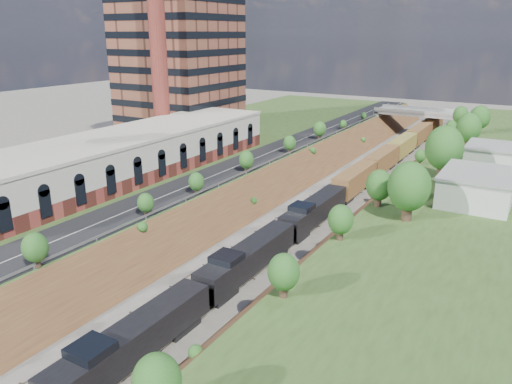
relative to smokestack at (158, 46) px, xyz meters
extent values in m
cube|color=#354C1F|center=(3.00, 4.00, -22.50)|extent=(44.00, 180.00, 5.00)
cube|color=brown|center=(25.00, 4.00, -25.00)|extent=(10.00, 180.00, 10.00)
cube|color=brown|center=(47.00, 4.00, -25.00)|extent=(10.00, 180.00, 10.00)
cube|color=gray|center=(33.40, 4.00, -24.91)|extent=(1.58, 180.00, 0.18)
cube|color=gray|center=(38.60, 4.00, -24.91)|extent=(1.58, 180.00, 0.18)
cube|color=black|center=(20.50, 4.00, -19.95)|extent=(8.00, 180.00, 0.10)
cube|color=#99999E|center=(24.60, 4.00, -19.45)|extent=(0.06, 171.00, 0.30)
cube|color=brown|center=(8.00, -18.00, -18.90)|extent=(14.00, 62.00, 2.20)
cube|color=beige|center=(8.00, -18.00, -15.65)|extent=(14.00, 62.00, 4.30)
cube|color=beige|center=(8.00, -18.00, -13.25)|extent=(14.30, 62.30, 0.50)
cube|color=brown|center=(-8.00, 16.00, 2.00)|extent=(22.00, 22.00, 44.00)
cylinder|color=brown|center=(0.00, 0.00, 0.00)|extent=(3.20, 3.20, 40.00)
cube|color=gray|center=(24.50, 66.00, -21.90)|extent=(1.50, 8.00, 6.20)
cube|color=gray|center=(47.50, 66.00, -21.90)|extent=(1.50, 8.00, 6.20)
cube|color=gray|center=(36.00, 66.00, -18.80)|extent=(24.00, 8.00, 1.00)
cube|color=gray|center=(36.00, 62.00, -18.00)|extent=(24.00, 0.30, 0.80)
cube|color=gray|center=(36.00, 70.00, -18.00)|extent=(24.00, 0.30, 0.80)
cube|color=silver|center=(59.50, -4.00, -18.00)|extent=(9.00, 12.00, 4.00)
cube|color=silver|center=(59.00, 18.00, -18.20)|extent=(8.00, 10.00, 3.60)
cylinder|color=#473323|center=(53.00, -16.00, -18.69)|extent=(1.30, 1.30, 2.62)
ellipsoid|color=#22571E|center=(53.00, -16.00, -15.54)|extent=(5.25, 5.25, 6.30)
cylinder|color=#473323|center=(24.20, -36.00, -19.39)|extent=(0.66, 0.66, 1.22)
ellipsoid|color=#22571E|center=(24.20, -36.00, -17.92)|extent=(2.45, 2.45, 2.94)
cube|color=black|center=(38.60, -49.67, -22.64)|extent=(3.01, 18.06, 2.91)
cube|color=black|center=(38.60, -54.20, -20.90)|extent=(2.95, 3.10, 0.90)
cube|color=black|center=(38.60, -30.61, -22.64)|extent=(3.01, 18.06, 2.91)
cube|color=black|center=(38.60, -11.55, -22.64)|extent=(3.01, 18.06, 2.91)
cube|color=brown|center=(38.60, 38.59, -22.29)|extent=(3.01, 80.24, 3.61)
camera|label=1|loc=(66.36, -76.21, 2.58)|focal=35.00mm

